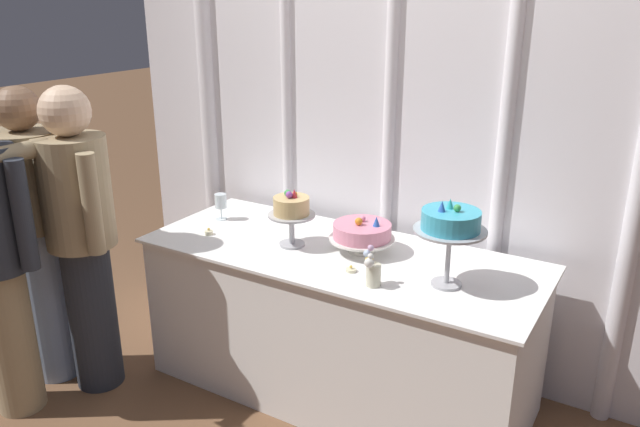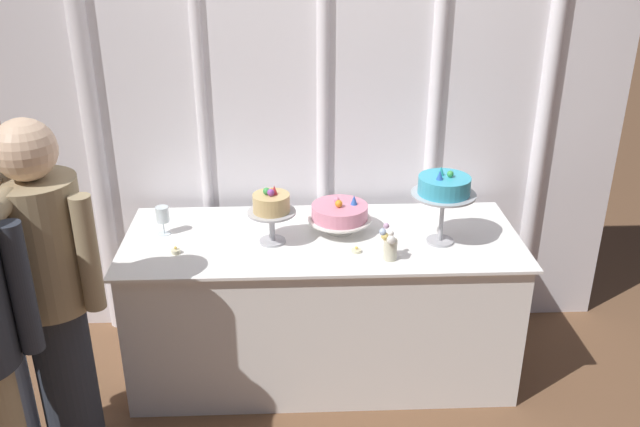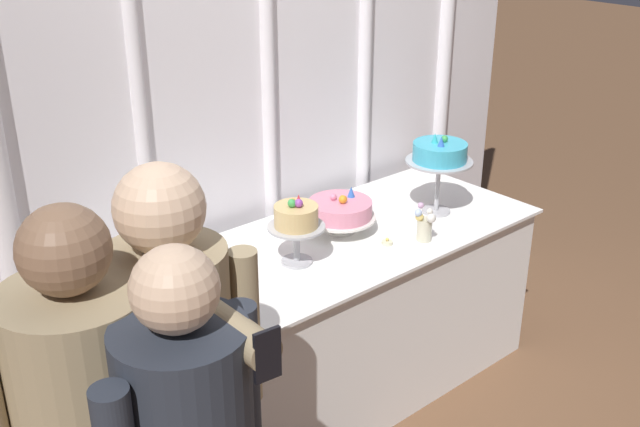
{
  "view_description": "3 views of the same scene",
  "coord_description": "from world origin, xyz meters",
  "px_view_note": "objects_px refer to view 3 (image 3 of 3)",
  "views": [
    {
      "loc": [
        1.36,
        -2.35,
        1.98
      ],
      "look_at": [
        -0.13,
        0.14,
        0.95
      ],
      "focal_mm": 34.9,
      "sensor_mm": 36.0,
      "label": 1
    },
    {
      "loc": [
        -0.14,
        -2.94,
        2.29
      ],
      "look_at": [
        -0.01,
        0.19,
        0.88
      ],
      "focal_mm": 38.12,
      "sensor_mm": 36.0,
      "label": 2
    },
    {
      "loc": [
        -1.99,
        -2.11,
        2.24
      ],
      "look_at": [
        -0.13,
        0.04,
        0.98
      ],
      "focal_mm": 42.8,
      "sensor_mm": 36.0,
      "label": 3
    }
  ],
  "objects_px": {
    "cake_display_leftmost": "(296,220)",
    "cake_display_rightmost": "(440,156)",
    "flower_vase": "(424,225)",
    "tealight_near_left": "(387,242)",
    "wine_glass": "(164,272)",
    "guest_man_pink_jacket": "(177,399)",
    "tealight_far_left": "(217,307)",
    "cake_display_center": "(340,210)",
    "cake_table": "(333,319)"
  },
  "relations": [
    {
      "from": "wine_glass",
      "to": "tealight_near_left",
      "type": "bearing_deg",
      "value": -14.06
    },
    {
      "from": "cake_table",
      "to": "flower_vase",
      "type": "xyz_separation_m",
      "value": [
        0.3,
        -0.25,
        0.47
      ]
    },
    {
      "from": "cake_display_center",
      "to": "flower_vase",
      "type": "relative_size",
      "value": 1.76
    },
    {
      "from": "cake_table",
      "to": "tealight_far_left",
      "type": "xyz_separation_m",
      "value": [
        -0.7,
        -0.15,
        0.4
      ]
    },
    {
      "from": "wine_glass",
      "to": "guest_man_pink_jacket",
      "type": "distance_m",
      "value": 0.75
    },
    {
      "from": "cake_table",
      "to": "wine_glass",
      "type": "xyz_separation_m",
      "value": [
        -0.79,
        0.07,
        0.5
      ]
    },
    {
      "from": "cake_table",
      "to": "tealight_far_left",
      "type": "relative_size",
      "value": 44.35
    },
    {
      "from": "cake_display_leftmost",
      "to": "guest_man_pink_jacket",
      "type": "distance_m",
      "value": 1.05
    },
    {
      "from": "wine_glass",
      "to": "tealight_far_left",
      "type": "distance_m",
      "value": 0.25
    },
    {
      "from": "cake_display_center",
      "to": "wine_glass",
      "type": "bearing_deg",
      "value": 179.57
    },
    {
      "from": "tealight_near_left",
      "to": "wine_glass",
      "type": "bearing_deg",
      "value": 165.94
    },
    {
      "from": "flower_vase",
      "to": "tealight_near_left",
      "type": "height_order",
      "value": "flower_vase"
    },
    {
      "from": "cake_display_center",
      "to": "tealight_near_left",
      "type": "distance_m",
      "value": 0.26
    },
    {
      "from": "cake_table",
      "to": "cake_display_rightmost",
      "type": "distance_m",
      "value": 0.89
    },
    {
      "from": "cake_display_leftmost",
      "to": "cake_display_rightmost",
      "type": "height_order",
      "value": "cake_display_rightmost"
    },
    {
      "from": "cake_display_rightmost",
      "to": "tealight_far_left",
      "type": "bearing_deg",
      "value": -177.02
    },
    {
      "from": "cake_display_leftmost",
      "to": "cake_display_rightmost",
      "type": "relative_size",
      "value": 0.77
    },
    {
      "from": "cake_display_center",
      "to": "guest_man_pink_jacket",
      "type": "distance_m",
      "value": 1.39
    },
    {
      "from": "cake_display_center",
      "to": "guest_man_pink_jacket",
      "type": "relative_size",
      "value": 0.2
    },
    {
      "from": "tealight_far_left",
      "to": "flower_vase",
      "type": "bearing_deg",
      "value": -5.88
    },
    {
      "from": "cake_display_leftmost",
      "to": "cake_display_rightmost",
      "type": "distance_m",
      "value": 0.83
    },
    {
      "from": "cake_display_rightmost",
      "to": "wine_glass",
      "type": "bearing_deg",
      "value": 173.85
    },
    {
      "from": "cake_table",
      "to": "cake_display_center",
      "type": "xyz_separation_m",
      "value": [
        0.09,
        0.06,
        0.49
      ]
    },
    {
      "from": "cake_table",
      "to": "flower_vase",
      "type": "relative_size",
      "value": 10.86
    },
    {
      "from": "cake_display_center",
      "to": "cake_display_leftmost",
      "type": "bearing_deg",
      "value": -162.31
    },
    {
      "from": "cake_display_rightmost",
      "to": "cake_table",
      "type": "bearing_deg",
      "value": 172.03
    },
    {
      "from": "wine_glass",
      "to": "guest_man_pink_jacket",
      "type": "xyz_separation_m",
      "value": [
        -0.34,
        -0.66,
        -0.02
      ]
    },
    {
      "from": "cake_table",
      "to": "guest_man_pink_jacket",
      "type": "distance_m",
      "value": 1.37
    },
    {
      "from": "cake_table",
      "to": "wine_glass",
      "type": "distance_m",
      "value": 0.94
    },
    {
      "from": "cake_display_leftmost",
      "to": "guest_man_pink_jacket",
      "type": "bearing_deg",
      "value": -148.42
    },
    {
      "from": "tealight_near_left",
      "to": "guest_man_pink_jacket",
      "type": "relative_size",
      "value": 0.03
    },
    {
      "from": "tealight_far_left",
      "to": "cake_table",
      "type": "bearing_deg",
      "value": 11.84
    },
    {
      "from": "cake_display_rightmost",
      "to": "tealight_far_left",
      "type": "xyz_separation_m",
      "value": [
        -1.28,
        -0.07,
        -0.27
      ]
    },
    {
      "from": "cake_display_leftmost",
      "to": "tealight_near_left",
      "type": "bearing_deg",
      "value": -17.05
    },
    {
      "from": "cake_display_leftmost",
      "to": "cake_display_rightmost",
      "type": "xyz_separation_m",
      "value": [
        0.82,
        -0.03,
        0.09
      ]
    },
    {
      "from": "cake_table",
      "to": "flower_vase",
      "type": "height_order",
      "value": "flower_vase"
    },
    {
      "from": "wine_glass",
      "to": "flower_vase",
      "type": "xyz_separation_m",
      "value": [
        1.09,
        -0.32,
        -0.03
      ]
    },
    {
      "from": "cake_display_center",
      "to": "tealight_far_left",
      "type": "xyz_separation_m",
      "value": [
        -0.79,
        -0.21,
        -0.09
      ]
    },
    {
      "from": "guest_man_pink_jacket",
      "to": "wine_glass",
      "type": "bearing_deg",
      "value": 62.55
    },
    {
      "from": "flower_vase",
      "to": "tealight_near_left",
      "type": "xyz_separation_m",
      "value": [
        -0.14,
        0.08,
        -0.07
      ]
    },
    {
      "from": "cake_display_center",
      "to": "flower_vase",
      "type": "xyz_separation_m",
      "value": [
        0.21,
        -0.31,
        -0.03
      ]
    },
    {
      "from": "flower_vase",
      "to": "tealight_far_left",
      "type": "xyz_separation_m",
      "value": [
        -1.0,
        0.1,
        -0.06
      ]
    },
    {
      "from": "tealight_far_left",
      "to": "cake_display_center",
      "type": "bearing_deg",
      "value": 14.64
    },
    {
      "from": "cake_display_rightmost",
      "to": "wine_glass",
      "type": "xyz_separation_m",
      "value": [
        -1.37,
        0.15,
        -0.18
      ]
    },
    {
      "from": "cake_display_rightmost",
      "to": "tealight_near_left",
      "type": "bearing_deg",
      "value": -167.86
    },
    {
      "from": "cake_table",
      "to": "flower_vase",
      "type": "distance_m",
      "value": 0.61
    },
    {
      "from": "cake_table",
      "to": "guest_man_pink_jacket",
      "type": "height_order",
      "value": "guest_man_pink_jacket"
    },
    {
      "from": "cake_display_rightmost",
      "to": "flower_vase",
      "type": "bearing_deg",
      "value": -148.31
    },
    {
      "from": "cake_display_center",
      "to": "flower_vase",
      "type": "distance_m",
      "value": 0.38
    },
    {
      "from": "flower_vase",
      "to": "guest_man_pink_jacket",
      "type": "bearing_deg",
      "value": -166.52
    }
  ]
}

